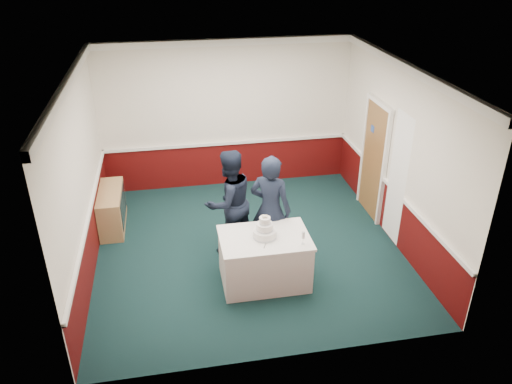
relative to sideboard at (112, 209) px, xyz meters
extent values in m
plane|color=#122A2D|center=(2.28, -1.14, -0.35)|extent=(5.00, 5.00, 0.00)
cube|color=silver|center=(2.28, 1.34, 1.15)|extent=(5.00, 0.05, 3.00)
cube|color=silver|center=(-0.20, -1.14, 1.15)|extent=(0.05, 5.00, 3.00)
cube|color=silver|center=(4.75, -1.14, 1.15)|extent=(0.05, 5.00, 3.00)
cube|color=white|center=(2.28, -1.14, 2.62)|extent=(5.00, 5.00, 0.05)
cube|color=#4C0A0A|center=(2.28, 1.34, 0.10)|extent=(5.00, 0.02, 0.90)
cube|color=white|center=(2.28, 1.33, 0.57)|extent=(4.98, 0.05, 0.06)
cube|color=white|center=(2.28, 1.32, 2.58)|extent=(5.00, 0.08, 0.12)
cube|color=olive|center=(4.74, -0.34, 0.70)|extent=(0.05, 0.90, 2.10)
cube|color=#234799|center=(4.71, -0.19, 1.27)|extent=(0.01, 0.12, 0.12)
cube|color=white|center=(4.70, -1.39, 0.85)|extent=(0.02, 0.60, 2.20)
cube|color=tan|center=(0.00, 0.00, 0.00)|extent=(0.40, 1.20, 0.70)
cube|color=black|center=(0.20, 0.00, 0.05)|extent=(0.01, 1.00, 0.50)
cube|color=white|center=(2.37, -2.07, 0.03)|extent=(1.28, 0.88, 0.76)
cube|color=white|center=(2.37, -2.07, 0.42)|extent=(1.32, 0.92, 0.04)
cylinder|color=white|center=(2.37, -2.07, 0.50)|extent=(0.34, 0.34, 0.12)
cylinder|color=silver|center=(2.37, -2.07, 0.45)|extent=(0.35, 0.35, 0.03)
cylinder|color=white|center=(2.37, -2.07, 0.61)|extent=(0.24, 0.24, 0.11)
cylinder|color=silver|center=(2.37, -2.07, 0.57)|extent=(0.25, 0.25, 0.02)
cylinder|color=white|center=(2.37, -2.07, 0.72)|extent=(0.16, 0.16, 0.10)
cylinder|color=silver|center=(2.37, -2.07, 0.68)|extent=(0.17, 0.17, 0.02)
sphere|color=#EDE5C9|center=(2.37, -2.07, 0.79)|extent=(0.03, 0.03, 0.03)
sphere|color=#EDE5C9|center=(2.39, -2.06, 0.79)|extent=(0.03, 0.03, 0.03)
sphere|color=#EDE5C9|center=(2.35, -2.05, 0.79)|extent=(0.03, 0.03, 0.03)
sphere|color=#EDE5C9|center=(2.38, -2.10, 0.79)|extent=(0.03, 0.03, 0.03)
sphere|color=#EDE5C9|center=(2.34, -2.09, 0.79)|extent=(0.03, 0.03, 0.03)
cube|color=silver|center=(2.34, -2.27, 0.44)|extent=(0.10, 0.21, 0.00)
cylinder|color=silver|center=(2.87, -2.35, 0.44)|extent=(0.05, 0.05, 0.01)
cylinder|color=silver|center=(2.87, -2.35, 0.49)|extent=(0.01, 0.01, 0.09)
cylinder|color=silver|center=(2.87, -2.35, 0.59)|extent=(0.04, 0.04, 0.11)
imported|color=black|center=(1.98, -1.11, 0.54)|extent=(1.07, 0.98, 1.78)
imported|color=black|center=(2.57, -1.50, 0.56)|extent=(0.79, 0.71, 1.82)
camera|label=1|loc=(1.12, -8.10, 4.40)|focal=35.00mm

